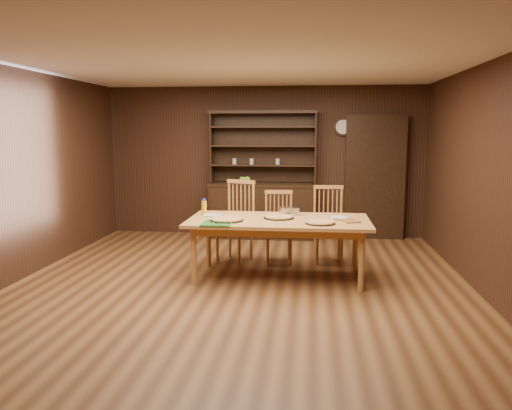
# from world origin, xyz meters

# --- Properties ---
(floor) EXTENTS (6.00, 6.00, 0.00)m
(floor) POSITION_xyz_m (0.00, 0.00, 0.00)
(floor) COLOR brown
(floor) RESTS_ON ground
(room_shell) EXTENTS (6.00, 6.00, 6.00)m
(room_shell) POSITION_xyz_m (0.00, 0.00, 1.58)
(room_shell) COLOR white
(room_shell) RESTS_ON floor
(china_hutch) EXTENTS (1.84, 0.52, 2.17)m
(china_hutch) POSITION_xyz_m (-0.00, 2.75, 0.60)
(china_hutch) COLOR black
(china_hutch) RESTS_ON floor
(doorway) EXTENTS (1.00, 0.18, 2.10)m
(doorway) POSITION_xyz_m (1.90, 2.90, 1.05)
(doorway) COLOR black
(doorway) RESTS_ON floor
(wall_clock) EXTENTS (0.30, 0.05, 0.30)m
(wall_clock) POSITION_xyz_m (1.35, 2.96, 1.90)
(wall_clock) COLOR black
(wall_clock) RESTS_ON room_shell
(dining_table) EXTENTS (2.24, 1.12, 0.75)m
(dining_table) POSITION_xyz_m (0.43, 0.36, 0.68)
(dining_table) COLOR #B5833F
(dining_table) RESTS_ON floor
(chair_left) EXTENTS (0.61, 0.59, 1.14)m
(chair_left) POSITION_xyz_m (-0.20, 1.16, 0.61)
(chair_left) COLOR #C78744
(chair_left) RESTS_ON floor
(chair_center) EXTENTS (0.45, 0.43, 1.00)m
(chair_center) POSITION_xyz_m (0.38, 1.16, 0.53)
(chair_center) COLOR #C78744
(chair_center) RESTS_ON floor
(chair_right) EXTENTS (0.46, 0.44, 1.07)m
(chair_right) POSITION_xyz_m (1.08, 1.26, 0.57)
(chair_right) COLOR #C78744
(chair_right) RESTS_ON floor
(pizza_left) EXTENTS (0.41, 0.41, 0.04)m
(pizza_left) POSITION_xyz_m (-0.19, 0.17, 0.77)
(pizza_left) COLOR black
(pizza_left) RESTS_ON dining_table
(pizza_right) EXTENTS (0.36, 0.36, 0.04)m
(pizza_right) POSITION_xyz_m (0.94, 0.10, 0.77)
(pizza_right) COLOR black
(pizza_right) RESTS_ON dining_table
(pizza_center) EXTENTS (0.38, 0.38, 0.04)m
(pizza_center) POSITION_xyz_m (0.43, 0.41, 0.77)
(pizza_center) COLOR black
(pizza_center) RESTS_ON dining_table
(cooling_rack) EXTENTS (0.34, 0.34, 0.02)m
(cooling_rack) POSITION_xyz_m (-0.27, -0.03, 0.76)
(cooling_rack) COLOR #0B9931
(cooling_rack) RESTS_ON dining_table
(plate_left) EXTENTS (0.26, 0.26, 0.02)m
(plate_left) POSITION_xyz_m (-0.43, 0.50, 0.76)
(plate_left) COLOR silver
(plate_left) RESTS_ON dining_table
(plate_right) EXTENTS (0.25, 0.25, 0.02)m
(plate_right) POSITION_xyz_m (1.18, 0.52, 0.76)
(plate_right) COLOR silver
(plate_right) RESTS_ON dining_table
(foil_dish) EXTENTS (0.27, 0.22, 0.10)m
(foil_dish) POSITION_xyz_m (0.55, 0.70, 0.80)
(foil_dish) COLOR silver
(foil_dish) RESTS_ON dining_table
(juice_bottle) EXTENTS (0.07, 0.07, 0.21)m
(juice_bottle) POSITION_xyz_m (-0.56, 0.60, 0.85)
(juice_bottle) COLOR #DA9D0B
(juice_bottle) RESTS_ON dining_table
(pot_holder_a) EXTENTS (0.24, 0.24, 0.01)m
(pot_holder_a) POSITION_xyz_m (1.31, 0.26, 0.76)
(pot_holder_a) COLOR red
(pot_holder_a) RESTS_ON dining_table
(pot_holder_b) EXTENTS (0.26, 0.26, 0.01)m
(pot_holder_b) POSITION_xyz_m (1.23, 0.39, 0.76)
(pot_holder_b) COLOR red
(pot_holder_b) RESTS_ON dining_table
(fruit_bowl) EXTENTS (0.26, 0.26, 0.12)m
(fruit_bowl) POSITION_xyz_m (-0.30, 2.69, 0.99)
(fruit_bowl) COLOR black
(fruit_bowl) RESTS_ON china_hutch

